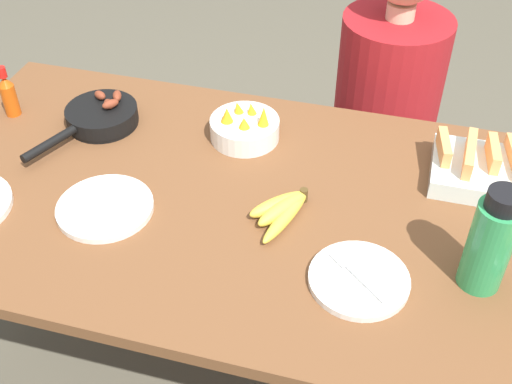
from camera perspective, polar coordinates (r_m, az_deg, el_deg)
ground_plane at (r=2.11m, az=0.00°, el=-15.48°), size 14.00×14.00×0.00m
dining_table at (r=1.62m, az=0.00°, el=-3.08°), size 1.78×0.92×0.72m
banana_bunch at (r=1.52m, az=2.37°, el=-1.55°), size 0.14×0.21×0.04m
melon_tray at (r=1.71m, az=20.09°, el=1.83°), size 0.29×0.22×0.10m
skillet at (r=1.85m, az=-13.66°, el=6.55°), size 0.21×0.35×0.08m
empty_plate_near_front at (r=1.58m, az=-13.27°, el=-1.35°), size 0.23×0.23×0.02m
empty_plate_far_left at (r=1.39m, az=9.13°, el=-7.68°), size 0.22×0.22×0.02m
fruit_bowl_mango at (r=1.75m, az=-1.02°, el=5.76°), size 0.19×0.19×0.11m
water_bottle at (r=1.38m, az=20.13°, el=-4.20°), size 0.09×0.09×0.25m
hot_sauce_bottle at (r=1.96m, az=-21.15°, el=8.11°), size 0.04×0.04×0.15m
person_figure at (r=2.26m, az=11.08°, el=5.09°), size 0.38×0.38×1.13m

